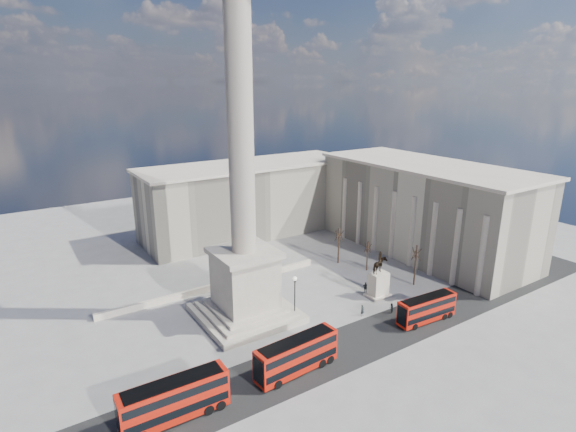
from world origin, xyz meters
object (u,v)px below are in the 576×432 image
Objects in this scene: victorian_lamp at (295,295)px; red_bus_c at (427,308)px; pedestrian_walking at (362,311)px; pedestrian_crossing at (366,287)px; equestrian_statue at (379,281)px; nelsons_column at (244,237)px; red_bus_b at (297,355)px; red_bus_a at (175,399)px; pedestrian_standing at (391,308)px.

red_bus_c is at bearing -33.96° from victorian_lamp.
pedestrian_walking is 8.15m from pedestrian_crossing.
victorian_lamp is at bearing 176.16° from equestrian_statue.
pedestrian_crossing reaches higher than pedestrian_walking.
nelsons_column reaches higher than pedestrian_crossing.
red_bus_b is at bearing 64.56° from pedestrian_crossing.
red_bus_a is 36.20m from pedestrian_standing.
equestrian_statue reaches higher than red_bus_c.
pedestrian_standing is (-2.57, 4.67, -1.29)m from red_bus_c.
red_bus_b is at bearing -157.29° from equestrian_statue.
nelsons_column is at bearing 147.65° from red_bus_c.
pedestrian_crossing is (-1.12, 12.10, -1.14)m from red_bus_c.
pedestrian_crossing is at bearing 3.98° from victorian_lamp.
equestrian_statue is at bearing -141.00° from pedestrian_standing.
red_bus_c reaches higher than pedestrian_standing.
pedestrian_walking is (-6.65, -3.54, -1.88)m from equestrian_statue.
red_bus_b is 24.79m from equestrian_statue.
victorian_lamp is 15.64m from pedestrian_crossing.
victorian_lamp is 16.18m from equestrian_statue.
pedestrian_crossing is at bearing 18.18° from red_bus_a.
victorian_lamp is (-16.39, 11.04, 2.09)m from red_bus_c.
pedestrian_crossing is (15.27, 1.06, -3.23)m from victorian_lamp.
red_bus_b is 21.11m from pedestrian_standing.
nelsons_column reaches higher than red_bus_a.
red_bus_b is 23.18m from red_bus_c.
equestrian_statue is 4.97× the size of pedestrian_standing.
equestrian_statue is at bearing 19.00° from red_bus_b.
victorian_lamp is 11.00m from pedestrian_walking.
victorian_lamp is at bearing -52.59° from pedestrian_standing.
pedestrian_walking is at bearing 16.69° from red_bus_b.
pedestrian_standing is at bearing 7.53° from red_bus_a.
victorian_lamp is at bearing 40.59° from pedestrian_crossing.
red_bus_a is at bearing -176.98° from red_bus_c.
victorian_lamp is 15.58m from pedestrian_standing.
red_bus_c reaches higher than pedestrian_crossing.
pedestrian_crossing is at bearing 110.67° from equestrian_statue.
equestrian_statue is (21.65, -6.21, -10.14)m from nelsons_column.
red_bus_a is 7.17× the size of pedestrian_standing.
red_bus_c is at bearing -36.36° from nelsons_column.
pedestrian_crossing is at bearing 42.04° from pedestrian_walking.
nelsons_column reaches higher than victorian_lamp.
red_bus_b is 1.14× the size of red_bus_c.
red_bus_b is 1.60× the size of victorian_lamp.
red_bus_b reaches higher than pedestrian_standing.
nelsons_column reaches higher than red_bus_b.
red_bus_c is at bearing 91.00° from pedestrian_standing.
red_bus_c is at bearing -88.21° from equestrian_statue.
red_bus_c is (21.96, -16.17, -10.82)m from nelsons_column.
red_bus_a is 1.02× the size of red_bus_b.
red_bus_a is 39.13m from pedestrian_crossing.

